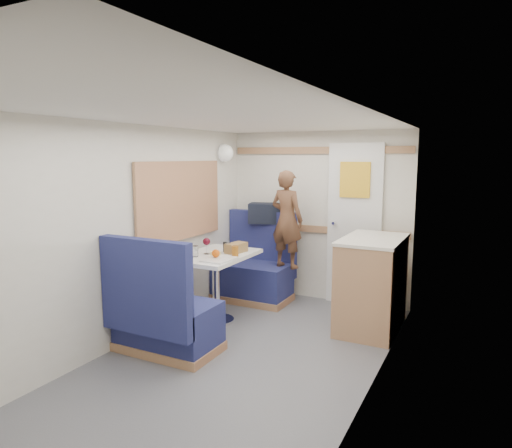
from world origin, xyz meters
The scene contains 26 objects.
floor centered at (0.00, 0.00, 0.00)m, with size 4.50×4.50×0.00m, color #515156.
ceiling centered at (0.00, 0.00, 2.00)m, with size 4.50×4.50×0.00m, color silver.
wall_back centered at (0.00, 2.25, 1.00)m, with size 2.20×0.02×2.00m, color silver.
wall_left centered at (-1.10, 0.00, 1.00)m, with size 0.02×4.50×2.00m, color silver.
wall_right centered at (1.10, 0.00, 1.00)m, with size 0.02×4.50×2.00m, color silver.
oak_trim_low centered at (0.00, 2.23, 0.85)m, with size 2.15×0.02×0.08m, color #996545.
oak_trim_high centered at (0.00, 2.23, 1.78)m, with size 2.15×0.02×0.08m, color #996545.
side_window centered at (-1.08, 1.00, 1.25)m, with size 0.04×1.30×0.72m, color #A3AE94.
rear_door centered at (0.45, 2.22, 0.97)m, with size 0.62×0.12×1.86m.
dinette_table centered at (-0.65, 1.00, 0.57)m, with size 0.62×0.92×0.72m.
bench_far centered at (-0.65, 1.86, 0.30)m, with size 0.90×0.59×1.05m.
bench_near centered at (-0.65, 0.14, 0.30)m, with size 0.90×0.59×1.05m.
ledge centered at (-0.65, 2.12, 0.88)m, with size 0.90×0.14×0.04m, color #996545.
dome_light centered at (-1.04, 1.85, 1.75)m, with size 0.20×0.20×0.20m, color white.
galley_counter centered at (0.82, 1.55, 0.47)m, with size 0.57×0.92×0.92m.
person centered at (-0.22, 1.83, 1.00)m, with size 0.40×0.27×1.11m, color brown.
duffel_bag centered at (-0.57, 2.12, 1.02)m, with size 0.51×0.24×0.24m, color black.
tray centered at (-0.47, 0.77, 0.73)m, with size 0.24×0.32×0.02m, color white.
orange_fruit centered at (-0.53, 0.80, 0.78)m, with size 0.08×0.08×0.08m, color #E9500A.
cheese_block centered at (-0.58, 0.88, 0.76)m, with size 0.10×0.06×0.03m, color #F5DF8D.
wine_glass centered at (-0.73, 0.96, 0.84)m, with size 0.08×0.08×0.17m.
tumbler_left centered at (-0.77, 0.80, 0.77)m, with size 0.07×0.07×0.11m, color white.
tumbler_right centered at (-0.57, 1.10, 0.77)m, with size 0.06×0.06×0.10m, color silver.
beer_glass centered at (-0.43, 1.00, 0.77)m, with size 0.07×0.07×0.11m, color #925315.
pepper_grinder centered at (-0.62, 1.14, 0.77)m, with size 0.04×0.04×0.11m, color black.
bread_loaf centered at (-0.50, 1.16, 0.77)m, with size 0.13×0.24×0.10m, color olive.
Camera 1 is at (1.79, -2.88, 1.70)m, focal length 32.00 mm.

